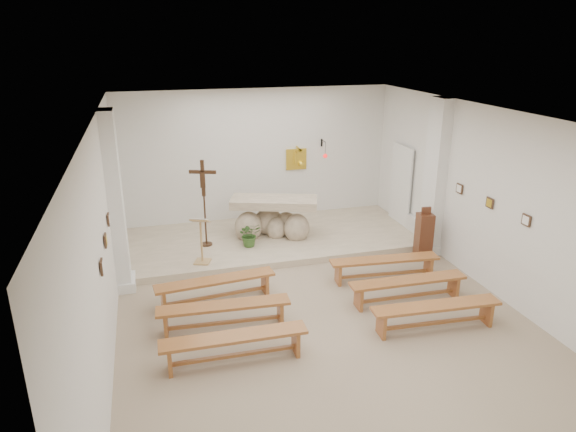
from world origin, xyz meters
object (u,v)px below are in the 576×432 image
object	(u,v)px
bench_right_front	(384,264)
bench_right_third	(436,311)
lectern	(201,240)
bench_left_third	(234,342)
donation_pedestal	(424,236)
bench_left_second	(224,310)
bench_right_second	(408,285)
altar	(273,220)
bench_left_front	(216,285)
crucifix_stand	(204,197)

from	to	relation	value
bench_right_front	bench_right_third	world-z (taller)	same
lectern	bench_left_third	distance (m)	3.48
donation_pedestal	bench_left_second	distance (m)	5.04
bench_right_second	bench_right_front	bearing A→B (deg)	91.59
bench_right_second	lectern	bearing A→B (deg)	146.28
altar	lectern	world-z (taller)	lectern
bench_left_front	bench_left_second	xyz separation A→B (m)	(-0.00, -0.98, 0.00)
lectern	bench_right_second	bearing A→B (deg)	-14.07
donation_pedestal	bench_left_third	size ratio (longest dim) A/B	0.54
lectern	bench_left_second	xyz separation A→B (m)	(0.07, -2.48, -0.32)
bench_left_front	bench_left_third	size ratio (longest dim) A/B	1.01
altar	bench_left_front	world-z (taller)	altar
bench_right_front	lectern	bearing A→B (deg)	162.20
altar	donation_pedestal	xyz separation A→B (m)	(2.97, -1.85, -0.02)
bench_left_second	bench_right_second	world-z (taller)	same
bench_left_front	bench_right_front	size ratio (longest dim) A/B	1.00
crucifix_stand	bench_right_front	world-z (taller)	crucifix_stand
bench_left_front	bench_right_third	size ratio (longest dim) A/B	1.00
donation_pedestal	bench_left_front	bearing A→B (deg)	-164.24
lectern	bench_right_front	distance (m)	3.83
bench_right_front	bench_left_second	bearing A→B (deg)	-158.66
bench_right_front	bench_left_third	xyz separation A→B (m)	(-3.43, -1.96, 0.00)
bench_right_second	bench_left_third	world-z (taller)	same
altar	bench_right_second	bearing A→B (deg)	-45.68
crucifix_stand	altar	bearing A→B (deg)	25.39
donation_pedestal	bench_left_third	world-z (taller)	donation_pedestal
bench_right_front	bench_left_second	size ratio (longest dim) A/B	1.00
crucifix_stand	donation_pedestal	distance (m)	4.97
bench_left_front	altar	bearing A→B (deg)	50.43
altar	lectern	distance (m)	2.14
bench_left_third	donation_pedestal	bearing A→B (deg)	30.90
altar	bench_right_third	distance (m)	4.86
bench_left_second	bench_left_third	size ratio (longest dim) A/B	1.01
lectern	bench_right_front	size ratio (longest dim) A/B	0.47
bench_right_front	bench_right_second	xyz separation A→B (m)	(0.00, -0.98, 0.00)
bench_left_front	bench_right_second	world-z (taller)	same
altar	lectern	bearing A→B (deg)	-129.96
bench_left_second	crucifix_stand	bearing A→B (deg)	91.47
altar	donation_pedestal	world-z (taller)	donation_pedestal
bench_right_front	bench_right_second	distance (m)	0.98
bench_left_second	bench_left_third	world-z (taller)	same
crucifix_stand	bench_right_front	distance (m)	4.22
bench_right_second	bench_left_third	xyz separation A→B (m)	(-3.43, -0.98, 0.00)
bench_right_second	crucifix_stand	bearing A→B (deg)	135.37
lectern	bench_right_third	size ratio (longest dim) A/B	0.47
bench_right_second	bench_right_third	bearing A→B (deg)	-88.41
bench_right_second	bench_left_third	bearing A→B (deg)	-162.49
altar	bench_right_front	xyz separation A→B (m)	(1.67, -2.60, -0.20)
altar	bench_right_third	bearing A→B (deg)	-50.58
donation_pedestal	bench_right_second	size ratio (longest dim) A/B	0.54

